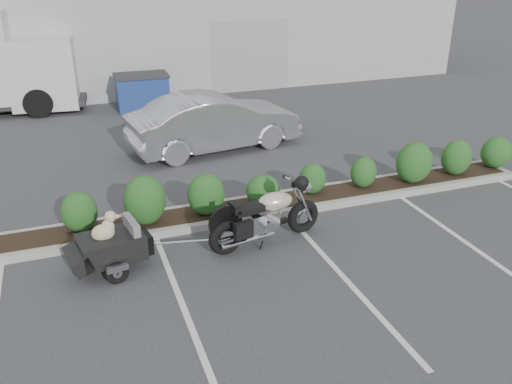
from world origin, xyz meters
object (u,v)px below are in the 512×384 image
object	(u,v)px
motorcycle	(266,217)
pet_trailer	(110,246)
sedan	(215,122)
dumpster	(142,91)

from	to	relation	value
motorcycle	pet_trailer	distance (m)	2.79
motorcycle	sedan	bearing A→B (deg)	74.37
pet_trailer	dumpster	size ratio (longest dim) A/B	1.04
motorcycle	sedan	distance (m)	5.31
motorcycle	dumpster	distance (m)	10.01
motorcycle	sedan	world-z (taller)	sedan
pet_trailer	dumpster	distance (m)	10.19
pet_trailer	sedan	world-z (taller)	sedan
dumpster	pet_trailer	bearing A→B (deg)	-100.69
sedan	pet_trailer	bearing A→B (deg)	139.23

